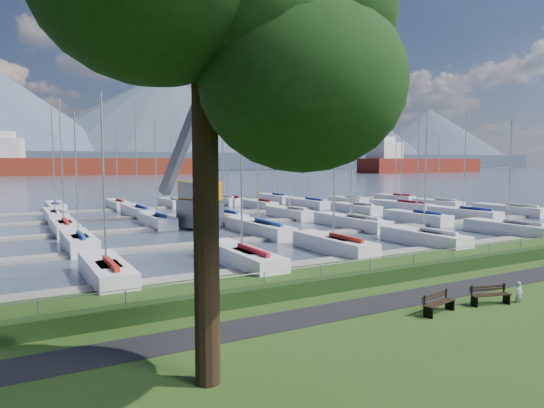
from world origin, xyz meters
TOP-DOWN VIEW (x-y plane):
  - path at (0.00, -3.00)m, footprint 160.00×2.00m
  - water at (0.00, 260.00)m, footprint 800.00×540.00m
  - hedge at (0.00, -0.40)m, footprint 80.00×0.70m
  - fence at (0.00, 0.00)m, footprint 80.00×0.04m
  - foothill at (0.00, 330.00)m, footprint 900.00×80.00m
  - mountains at (7.35, 404.62)m, footprint 1190.00×360.00m
  - docks at (0.00, 26.00)m, footprint 90.00×41.60m
  - bench_left at (-1.83, -5.15)m, footprint 1.85×0.76m
  - bench_right at (1.01, -5.38)m, footprint 1.85×0.86m
  - person at (2.39, -5.78)m, footprint 0.40×0.28m
  - crane at (-0.29, 26.04)m, footprint 7.65×12.95m
  - cargo_ship_mid at (11.90, 219.63)m, footprint 96.21×33.05m
  - cargo_ship_east at (185.80, 181.62)m, footprint 81.46×20.95m
  - sailboat_fleet at (-1.80, 28.99)m, footprint 74.28×50.12m

SIDE VIEW (x-z plane):
  - water at x=0.00m, z-range -0.50..-0.30m
  - docks at x=0.00m, z-range -0.34..-0.09m
  - path at x=0.00m, z-range -0.01..0.03m
  - hedge at x=0.00m, z-range 0.00..0.70m
  - bench_left at x=-1.83m, z-range -0.01..0.84m
  - bench_right at x=1.01m, z-range -0.01..0.84m
  - person at x=2.39m, z-range 0.00..1.06m
  - fence at x=0.00m, z-range 1.18..1.22m
  - cargo_ship_mid at x=11.90m, z-range -7.16..14.34m
  - cargo_ship_east at x=185.80m, z-range -7.01..14.49m
  - crane at x=-0.29m, z-range -5.85..16.50m
  - sailboat_fleet at x=-1.80m, z-range -1.45..12.36m
  - foothill at x=0.00m, z-range 0.00..12.00m
  - mountains at x=7.35m, z-range -10.82..104.18m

